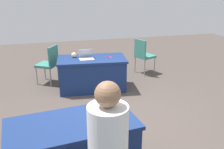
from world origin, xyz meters
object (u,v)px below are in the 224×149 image
chair_back_row (143,54)px  laptop_silver (86,57)px  table_foreground (92,73)px  table_mid_right (73,148)px  chair_by_pillar (49,62)px  scissors_red (111,57)px  yarn_ball (74,55)px

chair_back_row → laptop_silver: bearing=-87.5°
laptop_silver → chair_back_row: bearing=-156.3°
table_foreground → table_mid_right: (0.77, 2.73, -0.00)m
chair_by_pillar → scissors_red: bearing=-84.8°
table_foreground → table_mid_right: 2.84m
table_foreground → chair_back_row: chair_back_row is taller
yarn_ball → table_mid_right: bearing=82.4°
table_mid_right → yarn_ball: size_ratio=13.97×
table_foreground → chair_back_row: size_ratio=1.70×
chair_by_pillar → yarn_ball: bearing=-98.2°
table_mid_right → scissors_red: bearing=-114.0°
table_foreground → laptop_silver: laptop_silver is taller
table_foreground → table_mid_right: bearing=74.3°
chair_back_row → yarn_ball: (1.93, 0.55, 0.25)m
table_foreground → scissors_red: scissors_red is taller
table_foreground → yarn_ball: size_ratio=13.72×
chair_back_row → table_mid_right: bearing=-55.3°
yarn_ball → chair_back_row: bearing=-164.2°
table_mid_right → chair_by_pillar: size_ratio=1.75×
chair_back_row → laptop_silver: chair_back_row is taller
chair_back_row → scissors_red: 1.37m
yarn_ball → scissors_red: size_ratio=0.66×
table_mid_right → scissors_red: scissors_red is taller
table_foreground → chair_by_pillar: (0.94, -0.63, 0.17)m
table_mid_right → yarn_ball: (-0.39, -2.90, 0.43)m
chair_by_pillar → scissors_red: 1.54m
table_foreground → scissors_red: bearing=173.4°
laptop_silver → chair_by_pillar: bearing=-39.3°
chair_by_pillar → chair_back_row: size_ratio=0.99×
table_foreground → yarn_ball: yarn_ball is taller
laptop_silver → yarn_ball: bearing=-37.5°
table_mid_right → chair_by_pillar: (0.17, -3.37, 0.17)m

